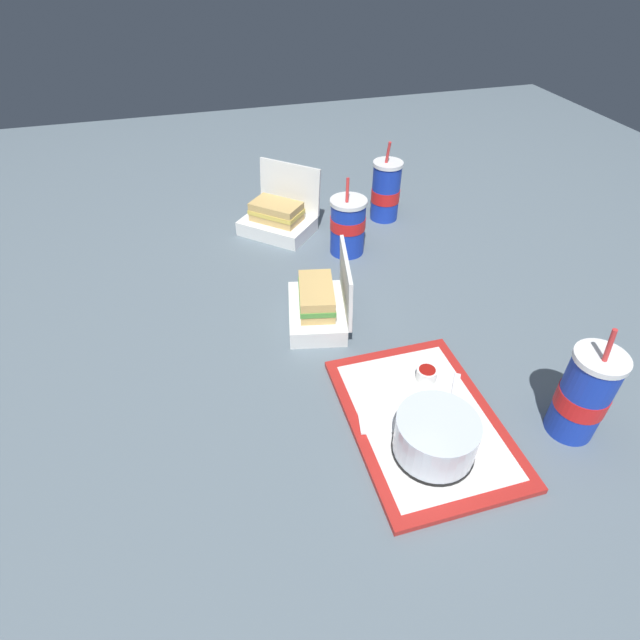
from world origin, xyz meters
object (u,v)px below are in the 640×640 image
clamshell_sandwich_back (278,217)px  soda_cup_right (386,191)px  soda_cup_corner (348,226)px  clamshell_sandwich_front (320,304)px  cake_container (435,437)px  ketchup_cup (427,374)px  food_tray (422,420)px  plastic_fork (454,394)px  soda_cup_back (584,395)px

clamshell_sandwich_back → soda_cup_right: soda_cup_right is taller
clamshell_sandwich_back → soda_cup_corner: size_ratio=1.16×
clamshell_sandwich_front → soda_cup_right: bearing=142.6°
clamshell_sandwich_back → cake_container: bearing=6.2°
cake_container → ketchup_cup: bearing=158.8°
cake_container → soda_cup_right: size_ratio=0.60×
soda_cup_right → soda_cup_corner: bearing=-47.6°
food_tray → soda_cup_corner: 0.60m
plastic_fork → soda_cup_corner: bearing=-143.2°
plastic_fork → soda_cup_back: size_ratio=0.46×
food_tray → soda_cup_back: size_ratio=1.55×
soda_cup_back → plastic_fork: bearing=-124.8°
food_tray → clamshell_sandwich_back: clamshell_sandwich_back is taller
soda_cup_corner → food_tray: bearing=-4.7°
cake_container → clamshell_sandwich_back: 0.82m
soda_cup_right → plastic_fork: bearing=-10.8°
clamshell_sandwich_front → soda_cup_back: bearing=39.8°
clamshell_sandwich_back → soda_cup_corner: soda_cup_corner is taller
clamshell_sandwich_back → ketchup_cup: bearing=12.7°
food_tray → plastic_fork: bearing=112.5°
plastic_fork → ketchup_cup: bearing=-114.5°
cake_container → soda_cup_back: soda_cup_back is taller
food_tray → soda_cup_right: (-0.74, 0.21, 0.08)m
plastic_fork → soda_cup_right: soda_cup_right is taller
plastic_fork → soda_cup_back: (0.12, 0.17, 0.07)m
soda_cup_right → soda_cup_back: bearing=2.1°
cake_container → clamshell_sandwich_back: (-0.82, -0.09, -0.00)m
cake_container → soda_cup_right: bearing=164.2°
cake_container → plastic_fork: cake_container is taller
food_tray → soda_cup_back: bearing=71.3°
food_tray → soda_cup_right: size_ratio=1.59×
clamshell_sandwich_back → soda_cup_back: size_ratio=1.03×
ketchup_cup → soda_cup_right: size_ratio=0.17×
cake_container → ketchup_cup: size_ratio=3.47×
plastic_fork → soda_cup_corner: (-0.56, -0.03, 0.06)m
cake_container → clamshell_sandwich_front: bearing=-168.0°
cake_container → soda_cup_corner: 0.66m
cake_container → clamshell_sandwich_front: 0.41m
clamshell_sandwich_front → ketchup_cup: bearing=30.8°
cake_container → soda_cup_corner: (-0.66, 0.06, 0.03)m
ketchup_cup → soda_cup_back: soda_cup_back is taller
cake_container → clamshell_sandwich_back: clamshell_sandwich_back is taller
food_tray → soda_cup_right: soda_cup_right is taller
plastic_fork → soda_cup_corner: soda_cup_corner is taller
plastic_fork → clamshell_sandwich_back: bearing=-131.9°
plastic_fork → clamshell_sandwich_front: clamshell_sandwich_front is taller
plastic_fork → soda_cup_right: (-0.71, 0.14, 0.07)m
plastic_fork → soda_cup_right: bearing=-157.0°
food_tray → clamshell_sandwich_front: clamshell_sandwich_front is taller
soda_cup_back → clamshell_sandwich_back: bearing=-157.3°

